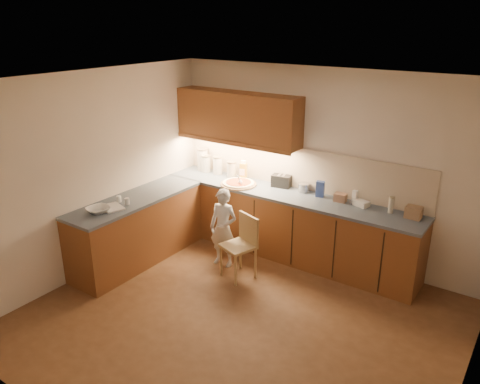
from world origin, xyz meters
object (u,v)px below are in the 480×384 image
Objects in this scene: child at (223,228)px; toaster at (281,181)px; pizza_on_board at (238,183)px; oil_jug at (243,171)px; wooden_chair at (242,242)px.

toaster is (0.34, 0.93, 0.47)m from child.
toaster is at bearing 63.18° from child.
toaster is at bearing 27.58° from pizza_on_board.
toaster is at bearing 3.98° from oil_jug.
child is 0.40m from wooden_chair.
wooden_chair is 1.16m from toaster.
pizza_on_board is at bearing -72.11° from oil_jug.
pizza_on_board is 0.62m from toaster.
oil_jug is (-0.08, 0.24, 0.11)m from pizza_on_board.
oil_jug is at bearing 142.13° from wooden_chair.
child is (0.20, -0.64, -0.40)m from pizza_on_board.
pizza_on_board is at bearing 146.27° from wooden_chair.
pizza_on_board is 1.79× the size of toaster.
wooden_chair is (0.58, -0.75, -0.46)m from pizza_on_board.
pizza_on_board is 1.76× the size of oil_jug.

